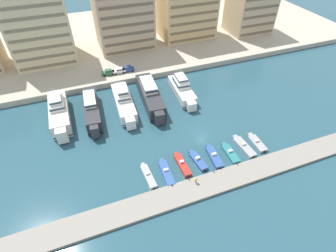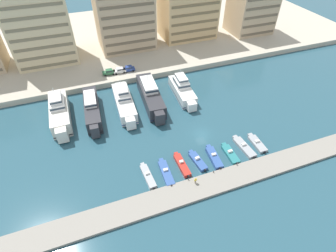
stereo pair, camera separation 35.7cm
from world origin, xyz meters
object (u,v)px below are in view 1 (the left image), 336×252
(motorboat_blue_left, at_px, (166,172))
(pedestrian_near_edge, at_px, (196,180))
(yacht_charcoal_left, at_px, (92,109))
(motorboat_blue_center, at_px, (214,157))
(motorboat_teal_center_right, at_px, (230,153))
(car_blue_mid_left, at_px, (128,69))
(motorboat_grey_far_left, at_px, (148,176))
(car_white_left, at_px, (119,70))
(motorboat_red_mid_left, at_px, (182,165))
(yacht_white_mid_left, at_px, (124,102))
(car_green_far_left, at_px, (108,72))
(motorboat_grey_right, at_px, (257,143))
(yacht_white_center, at_px, (182,89))
(yacht_charcoal_center_left, at_px, (150,95))
(motorboat_grey_mid_right, at_px, (244,146))
(yacht_ivory_far_left, at_px, (59,112))
(motorboat_blue_center_left, at_px, (198,161))

(motorboat_blue_left, relative_size, pedestrian_near_edge, 4.92)
(yacht_charcoal_left, relative_size, motorboat_blue_center, 2.64)
(yacht_charcoal_left, height_order, motorboat_blue_left, yacht_charcoal_left)
(motorboat_teal_center_right, distance_m, car_blue_mid_left, 45.80)
(motorboat_grey_far_left, distance_m, motorboat_blue_center, 16.14)
(car_white_left, bearing_deg, pedestrian_near_edge, -83.43)
(motorboat_blue_left, distance_m, motorboat_teal_center_right, 16.30)
(motorboat_red_mid_left, height_order, car_blue_mid_left, car_blue_mid_left)
(yacht_white_mid_left, bearing_deg, motorboat_teal_center_right, -53.82)
(car_green_far_left, bearing_deg, motorboat_grey_right, -56.30)
(motorboat_teal_center_right, bearing_deg, pedestrian_near_edge, -156.57)
(car_white_left, bearing_deg, yacht_white_center, -46.74)
(yacht_charcoal_center_left, xyz_separation_m, yacht_white_center, (10.13, 0.01, -0.25))
(motorboat_grey_mid_right, xyz_separation_m, motorboat_grey_right, (3.76, -0.02, -0.03))
(motorboat_grey_mid_right, bearing_deg, car_green_far_left, 120.10)
(motorboat_grey_mid_right, height_order, pedestrian_near_edge, pedestrian_near_edge)
(motorboat_teal_center_right, distance_m, car_green_far_left, 48.33)
(car_blue_mid_left, bearing_deg, motorboat_blue_left, -93.12)
(yacht_ivory_far_left, height_order, motorboat_red_mid_left, yacht_ivory_far_left)
(motorboat_blue_center_left, bearing_deg, yacht_white_mid_left, 113.36)
(motorboat_red_mid_left, distance_m, car_blue_mid_left, 42.95)
(car_green_far_left, bearing_deg, motorboat_blue_center_left, -74.03)
(yacht_ivory_far_left, height_order, motorboat_grey_far_left, yacht_ivory_far_left)
(motorboat_blue_center, xyz_separation_m, car_white_left, (-12.77, 43.26, 2.26))
(yacht_ivory_far_left, bearing_deg, motorboat_blue_left, -53.14)
(motorboat_grey_far_left, distance_m, pedestrian_near_edge, 10.52)
(motorboat_grey_mid_right, relative_size, car_white_left, 1.99)
(motorboat_teal_center_right, xyz_separation_m, motorboat_grey_right, (8.05, 0.75, -0.02))
(yacht_ivory_far_left, distance_m, yacht_charcoal_center_left, 25.53)
(motorboat_blue_center_left, xyz_separation_m, car_white_left, (-8.77, 42.81, 2.37))
(motorboat_blue_center_left, height_order, car_green_far_left, car_green_far_left)
(motorboat_teal_center_right, height_order, car_green_far_left, car_green_far_left)
(motorboat_grey_mid_right, xyz_separation_m, car_white_left, (-21.31, 42.69, 2.39))
(yacht_white_mid_left, relative_size, motorboat_grey_mid_right, 2.43)
(motorboat_grey_far_left, relative_size, motorboat_blue_left, 0.93)
(car_green_far_left, distance_m, car_blue_mid_left, 6.64)
(yacht_white_center, bearing_deg, yacht_charcoal_center_left, -179.92)
(yacht_white_center, xyz_separation_m, pedestrian_near_edge, (-10.09, -31.77, -0.54))
(yacht_charcoal_left, distance_m, yacht_white_mid_left, 9.07)
(motorboat_blue_center, bearing_deg, motorboat_blue_center_left, 173.68)
(motorboat_teal_center_right, bearing_deg, motorboat_blue_center_left, 175.47)
(motorboat_grey_mid_right, xyz_separation_m, car_green_far_left, (-24.86, 42.89, 2.39))
(motorboat_teal_center_right, distance_m, car_white_left, 46.74)
(yacht_white_mid_left, height_order, motorboat_grey_far_left, yacht_white_mid_left)
(yacht_ivory_far_left, distance_m, pedestrian_near_edge, 41.40)
(motorboat_blue_left, distance_m, motorboat_blue_center_left, 8.07)
(motorboat_red_mid_left, distance_m, motorboat_teal_center_right, 12.21)
(yacht_charcoal_left, bearing_deg, yacht_white_center, 0.89)
(yacht_white_mid_left, relative_size, motorboat_blue_left, 2.42)
(motorboat_grey_far_left, relative_size, motorboat_grey_mid_right, 0.93)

